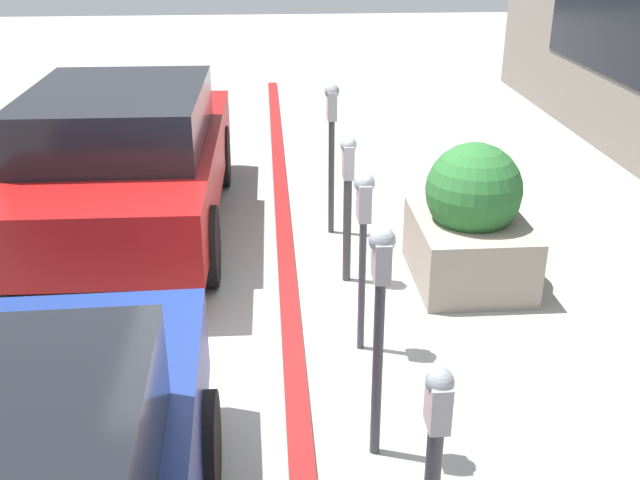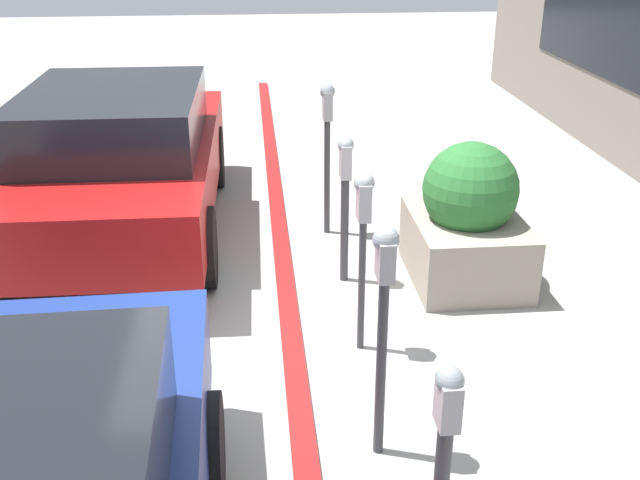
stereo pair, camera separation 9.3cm
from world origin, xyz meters
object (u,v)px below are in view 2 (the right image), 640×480
parking_meter_second (384,298)px  parking_meter_farthest (327,129)px  parked_car_middle (120,158)px  parking_meter_middle (363,220)px  parking_meter_fourth (345,187)px  parking_meter_nearest (443,464)px  planter_box (468,222)px

parking_meter_second → parking_meter_farthest: 3.46m
parking_meter_second → parked_car_middle: parked_car_middle is taller
parking_meter_middle → parking_meter_second: bearing=177.1°
parking_meter_second → parked_car_middle: 4.19m
parked_car_middle → parking_meter_fourth: bearing=-120.8°
parking_meter_second → parking_meter_fourth: 2.37m
parking_meter_nearest → parking_meter_middle: (2.33, 0.01, 0.20)m
planter_box → parked_car_middle: bearing=66.9°
planter_box → parked_car_middle: 3.49m
parking_meter_middle → parking_meter_fourth: parking_meter_middle is taller
parking_meter_middle → parking_meter_fourth: 1.17m
parking_meter_farthest → planter_box: parking_meter_farthest is taller
parking_meter_nearest → planter_box: size_ratio=1.06×
parking_meter_middle → planter_box: 1.63m
parking_meter_farthest → planter_box: bearing=-136.1°
parking_meter_nearest → parking_meter_second: parking_meter_second is taller
parking_meter_farthest → parking_meter_middle: bearing=-179.3°
parking_meter_farthest → parking_meter_nearest: bearing=-179.5°
parking_meter_nearest → parking_meter_farthest: (4.59, 0.04, 0.26)m
parked_car_middle → parking_meter_farthest: bearing=-94.6°
parking_meter_fourth → parked_car_middle: size_ratio=0.31×
planter_box → parked_car_middle: size_ratio=0.30×
parking_meter_nearest → parked_car_middle: 5.23m
parking_meter_middle → parking_meter_fourth: size_ratio=1.06×
parking_meter_middle → parked_car_middle: parked_car_middle is taller
parking_meter_fourth → parked_car_middle: parked_car_middle is taller
parking_meter_nearest → parked_car_middle: (4.78, 2.11, -0.05)m
parking_meter_second → parking_meter_farthest: (3.46, -0.03, 0.03)m
parking_meter_nearest → parking_meter_second: (1.13, 0.08, 0.22)m
parking_meter_fourth → parked_car_middle: 2.48m
parking_meter_second → parked_car_middle: size_ratio=0.35×
parking_meter_second → parking_meter_farthest: bearing=-0.6°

